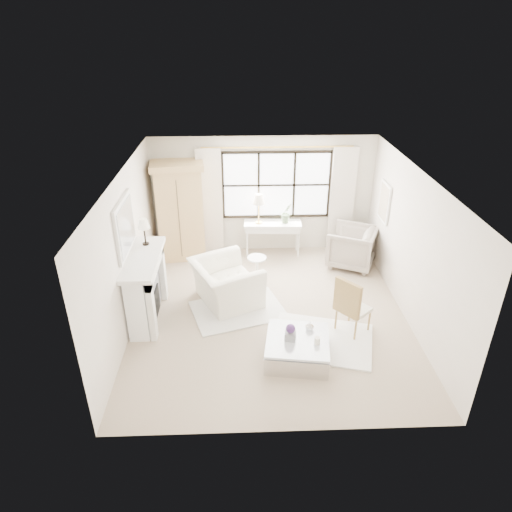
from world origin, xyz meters
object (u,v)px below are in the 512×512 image
object	(u,v)px
armoire	(180,211)
coffee_table	(297,349)
club_armchair	(226,283)
console_table	(272,238)

from	to	relation	value
armoire	coffee_table	world-z (taller)	armoire
armoire	club_armchair	distance (m)	2.32
console_table	club_armchair	world-z (taller)	club_armchair
club_armchair	console_table	bearing A→B (deg)	-53.57
armoire	coffee_table	distance (m)	4.39
coffee_table	armoire	bearing A→B (deg)	129.61
armoire	console_table	bearing A→B (deg)	-5.12
club_armchair	coffee_table	world-z (taller)	club_armchair
armoire	console_table	world-z (taller)	armoire
console_table	club_armchair	distance (m)	2.24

